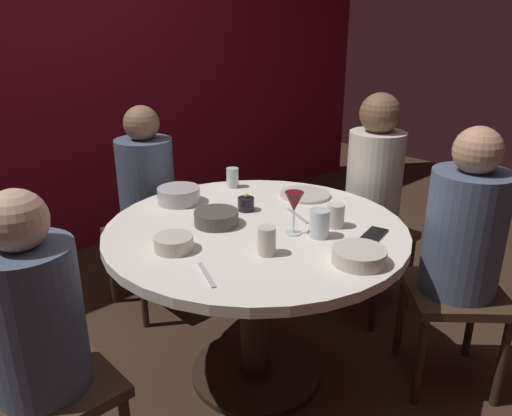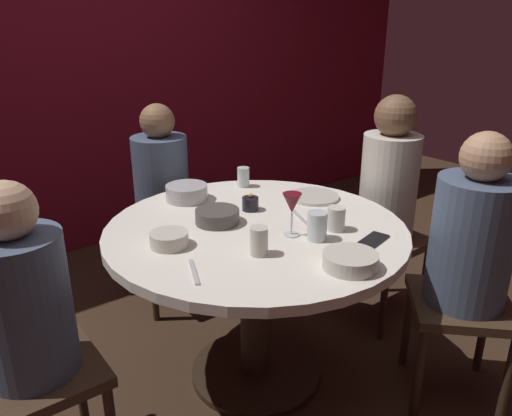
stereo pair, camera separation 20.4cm
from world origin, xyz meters
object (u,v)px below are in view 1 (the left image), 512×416
Objects in this scene: dining_table at (256,262)px; seated_diner_left at (35,324)px; bowl_salad_center at (359,256)px; bowl_sauce_side at (174,243)px; dinner_plate at (305,195)px; seated_diner_back at (147,188)px; wine_glass at (294,204)px; bowl_small_white at (216,218)px; cup_center_front at (335,216)px; seated_diner_front_right at (464,234)px; bowl_serving_large at (179,195)px; cup_near_candle at (320,223)px; cup_by_left_diner at (267,241)px; cell_phone at (374,234)px; candle_holder at (246,204)px; seated_diner_right at (374,183)px; cup_by_right_diner at (232,178)px.

seated_diner_left is (-0.92, 0.00, 0.11)m from dining_table.
bowl_salad_center is at bearing -27.24° from seated_diner_left.
bowl_sauce_side is (-0.42, 0.53, 0.00)m from bowl_salad_center.
dinner_plate is at bearing 56.79° from bowl_salad_center.
seated_diner_back reaches higher than wine_glass.
seated_diner_left is 0.98× the size of seated_diner_back.
bowl_salad_center is at bearing -76.69° from bowl_small_white.
cup_center_front is (0.23, -1.09, 0.09)m from seated_diner_back.
seated_diner_front_right is at bearing -45.39° from cup_center_front.
bowl_salad_center is (-0.39, -0.60, 0.02)m from dinner_plate.
seated_diner_back reaches higher than bowl_small_white.
bowl_serving_large is at bearing 114.08° from cup_center_front.
wine_glass is 0.13m from cup_near_candle.
dinner_plate is 0.67m from cup_by_left_diner.
dining_table is at bearing 0.00° from seated_diner_back.
seated_diner_front_right is 0.40m from cell_phone.
cup_center_front reaches higher than cell_phone.
seated_diner_back is at bearing 97.43° from candle_holder.
seated_diner_back is at bearing -45.14° from seated_diner_right.
bowl_sauce_side is at bearing 127.92° from bowl_salad_center.
candle_holder is at bearing 4.39° from cell_phone.
seated_diner_back is at bearing 93.07° from wine_glass.
dinner_plate is at bearing -30.83° from seated_diner_front_right.
dinner_plate is 0.81m from bowl_sauce_side.
bowl_small_white is 0.43m from cup_near_candle.
wine_glass reaches higher than cell_phone.
cell_phone is (-0.57, -0.39, 0.01)m from seated_diner_right.
wine_glass is 0.35m from cell_phone.
cup_by_left_diner is at bearing 17.86° from seated_diner_front_right.
bowl_serving_large reaches higher than dining_table.
cup_near_candle is at bearing -87.66° from candle_holder.
bowl_small_white is at bearing -7.44° from seated_diner_right.
bowl_small_white is (-0.20, -0.04, -0.00)m from candle_holder.
seated_diner_back is at bearing 43.03° from seated_diner_left.
bowl_small_white is (-0.04, -0.33, -0.01)m from bowl_serving_large.
seated_diner_left is 0.97m from bowl_serving_large.
bowl_salad_center is at bearing -106.34° from cup_near_candle.
cup_center_front is at bearing 9.49° from cup_near_candle.
dining_table is 1.09× the size of seated_diner_back.
bowl_salad_center is at bearing -83.54° from bowl_serving_large.
seated_diner_left is 1.35m from dinner_plate.
cup_near_candle reaches higher than dinner_plate.
seated_diner_front_right is 6.09× the size of bowl_salad_center.
cup_by_right_diner is at bearing -13.19° from cell_phone.
bowl_salad_center is (-0.05, -0.65, -0.00)m from candle_holder.
bowl_serving_large reaches higher than dinner_plate.
seated_diner_front_right is at bearing 68.26° from seated_diner_right.
seated_diner_back is 0.49m from cup_by_right_diner.
candle_holder is 0.33m from bowl_serving_large.
cell_phone is at bearing -67.56° from bowl_serving_large.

